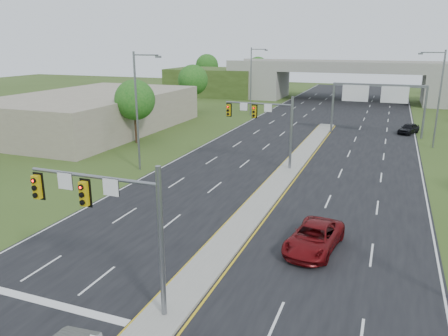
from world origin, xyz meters
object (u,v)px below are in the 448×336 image
signal_mast_near (113,212)px  car_far_a (314,238)px  sign_gantry (377,95)px  overpass (349,84)px  signal_mast_far (268,120)px  car_far_c (409,128)px

signal_mast_near → car_far_a: size_ratio=1.28×
sign_gantry → overpass: (-6.68, 35.08, -1.69)m
signal_mast_far → car_far_c: size_ratio=1.71×
signal_mast_far → car_far_c: (13.26, 22.69, -4.01)m
signal_mast_near → signal_mast_far: bearing=90.0°
signal_mast_far → sign_gantry: size_ratio=0.60×
overpass → car_far_a: bearing=-85.9°
car_far_c → sign_gantry: bearing=-124.4°
signal_mast_far → overpass: (2.26, 55.07, -1.17)m
signal_mast_far → car_far_a: signal_mast_far is taller
overpass → car_far_c: 34.32m
sign_gantry → overpass: overpass is taller
signal_mast_far → sign_gantry: bearing=65.9°
signal_mast_near → signal_mast_far: (0.00, 25.00, 0.00)m
overpass → signal_mast_near: bearing=-91.6°
signal_mast_far → signal_mast_near: bearing=-90.0°
overpass → car_far_a: 71.26m
overpass → car_far_a: overpass is taller
car_far_a → car_far_c: size_ratio=1.34×
car_far_a → signal_mast_far: bearing=121.9°
signal_mast_near → car_far_c: size_ratio=1.71×
car_far_c → signal_mast_near: bearing=-81.9°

